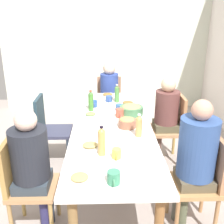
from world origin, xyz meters
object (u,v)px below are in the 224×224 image
at_px(cup_2, 119,108).
at_px(bottle_0, 139,126).
at_px(cup_0, 117,154).
at_px(cup_4, 109,99).
at_px(chair_2, 109,102).
at_px(cup_3, 94,104).
at_px(chair_4, 172,125).
at_px(plate_3, 128,103).
at_px(plate_0, 91,115).
at_px(plate_1, 80,179).
at_px(plate_2, 90,146).
at_px(bottle_1, 91,101).
at_px(dining_table, 112,132).
at_px(cup_5, 114,178).
at_px(chair_3, 203,178).
at_px(bottle_3, 117,94).
at_px(bowl_0, 131,110).
at_px(person_2, 109,93).
at_px(chair_1, 23,181).
at_px(plate_4, 108,95).
at_px(person_4, 166,113).
at_px(bowl_1, 127,122).
at_px(bottle_2, 102,141).
at_px(chair_0, 49,127).
at_px(person_3, 196,155).
at_px(person_1, 32,161).

distance_m(cup_2, bottle_0, 0.73).
relative_size(cup_0, cup_4, 0.90).
height_order(chair_2, cup_3, chair_2).
xyz_separation_m(chair_4, plate_3, (-0.08, -0.56, 0.27)).
bearing_deg(plate_0, plate_1, -1.05).
height_order(plate_2, cup_2, cup_2).
relative_size(plate_1, bottle_1, 0.92).
height_order(dining_table, cup_5, cup_5).
bearing_deg(chair_3, bottle_3, -152.86).
bearing_deg(plate_1, plate_0, 178.95).
relative_size(cup_0, cup_3, 1.02).
distance_m(plate_3, bottle_0, 0.94).
bearing_deg(plate_0, bowl_0, 95.37).
distance_m(person_2, plate_3, 0.84).
bearing_deg(chair_3, chair_1, -90.00).
xyz_separation_m(plate_4, bottle_1, (0.58, -0.21, 0.10)).
height_order(person_2, person_4, person_2).
relative_size(person_4, cup_2, 9.23).
xyz_separation_m(bowl_1, cup_2, (-0.49, -0.05, -0.01)).
xyz_separation_m(plate_1, bottle_2, (-0.36, 0.15, 0.11)).
bearing_deg(cup_5, chair_1, -119.10).
distance_m(chair_0, bottle_2, 1.43).
relative_size(person_3, plate_0, 5.97).
xyz_separation_m(person_4, plate_4, (-0.44, -0.72, 0.10)).
height_order(chair_1, bowl_0, chair_1).
xyz_separation_m(plate_0, plate_2, (0.76, 0.03, 0.00)).
relative_size(chair_2, bowl_1, 4.98).
bearing_deg(bowl_0, cup_4, -152.54).
xyz_separation_m(chair_4, bottle_1, (0.13, -1.02, 0.38)).
relative_size(bowl_1, bottle_2, 0.70).
xyz_separation_m(plate_2, cup_3, (-1.07, 0.00, 0.03)).
relative_size(plate_2, cup_3, 2.25).
bearing_deg(cup_0, person_2, -179.53).
relative_size(plate_2, cup_0, 2.20).
bearing_deg(cup_2, chair_0, -99.20).
relative_size(person_2, bottle_3, 4.96).
height_order(chair_2, chair_3, same).
bearing_deg(bottle_3, chair_1, -32.55).
bearing_deg(cup_4, person_1, -25.96).
relative_size(bowl_1, bottle_0, 0.80).
bearing_deg(bottle_0, cup_0, -29.12).
bearing_deg(chair_4, person_4, -90.00).
bearing_deg(chair_4, plate_4, -118.58).
bearing_deg(bottle_1, person_2, 166.83).
height_order(cup_4, cup_5, cup_5).
distance_m(plate_3, cup_4, 0.27).
relative_size(dining_table, cup_4, 19.55).
relative_size(dining_table, bottle_1, 9.51).
bearing_deg(bowl_0, plate_4, -160.00).
bearing_deg(bowl_1, person_1, -57.20).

